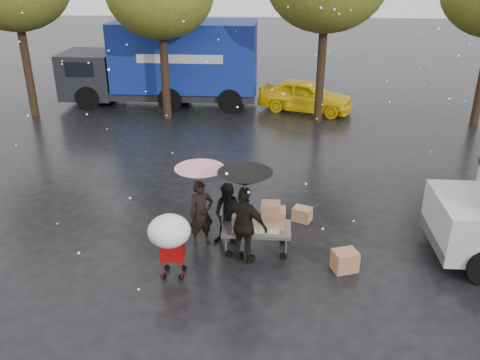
# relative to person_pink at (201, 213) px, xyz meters

# --- Properties ---
(ground) EXTENTS (90.00, 90.00, 0.00)m
(ground) POSITION_rel_person_pink_xyz_m (0.75, -0.52, -0.77)
(ground) COLOR black
(ground) RESTS_ON ground
(person_pink) EXTENTS (0.67, 0.58, 1.55)m
(person_pink) POSITION_rel_person_pink_xyz_m (0.00, 0.00, 0.00)
(person_pink) COLOR black
(person_pink) RESTS_ON ground
(person_middle) EXTENTS (0.81, 0.67, 1.49)m
(person_middle) POSITION_rel_person_pink_xyz_m (0.62, 0.04, -0.03)
(person_middle) COLOR black
(person_middle) RESTS_ON ground
(person_black) EXTENTS (1.11, 0.79, 1.76)m
(person_black) POSITION_rel_person_pink_xyz_m (1.02, -0.67, 0.10)
(person_black) COLOR black
(person_black) RESTS_ON ground
(umbrella_pink) EXTENTS (1.09, 1.09, 1.88)m
(umbrella_pink) POSITION_rel_person_pink_xyz_m (0.00, 0.00, 0.95)
(umbrella_pink) COLOR #4C4C4C
(umbrella_pink) RESTS_ON ground
(umbrella_black) EXTENTS (1.12, 1.12, 2.10)m
(umbrella_black) POSITION_rel_person_pink_xyz_m (1.02, -0.67, 1.18)
(umbrella_black) COLOR #4C4C4C
(umbrella_black) RESTS_ON ground
(vendor_cart) EXTENTS (1.52, 0.80, 1.27)m
(vendor_cart) POSITION_rel_person_pink_xyz_m (1.33, -0.21, -0.05)
(vendor_cart) COLOR slate
(vendor_cart) RESTS_ON ground
(shopping_cart) EXTENTS (0.84, 0.84, 1.46)m
(shopping_cart) POSITION_rel_person_pink_xyz_m (-0.41, -1.43, 0.29)
(shopping_cart) COLOR #B70A0B
(shopping_cart) RESTS_ON ground
(blue_truck) EXTENTS (8.30, 2.60, 3.50)m
(blue_truck) POSITION_rel_person_pink_xyz_m (-3.15, 11.55, 0.98)
(blue_truck) COLOR navy
(blue_truck) RESTS_ON ground
(box_ground_near) EXTENTS (0.60, 0.54, 0.45)m
(box_ground_near) POSITION_rel_person_pink_xyz_m (3.13, -0.84, -0.55)
(box_ground_near) COLOR #976042
(box_ground_near) RESTS_ON ground
(box_ground_far) EXTENTS (0.54, 0.49, 0.35)m
(box_ground_far) POSITION_rel_person_pink_xyz_m (2.32, 1.26, -0.60)
(box_ground_far) COLOR #976042
(box_ground_far) RESTS_ON ground
(yellow_taxi) EXTENTS (4.18, 2.70, 1.32)m
(yellow_taxi) POSITION_rel_person_pink_xyz_m (2.81, 10.84, -0.11)
(yellow_taxi) COLOR yellow
(yellow_taxi) RESTS_ON ground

